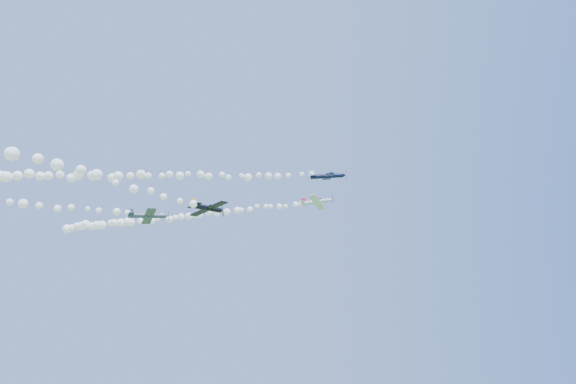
{
  "coord_description": "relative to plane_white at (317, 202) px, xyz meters",
  "views": [
    {
      "loc": [
        -4.45,
        -96.36,
        19.95
      ],
      "look_at": [
        2.32,
        -6.02,
        47.75
      ],
      "focal_mm": 30.0,
      "sensor_mm": 36.0,
      "label": 1
    }
  ],
  "objects": [
    {
      "name": "smoke_trail_white",
      "position": [
        -35.34,
        15.92,
        -0.31
      ],
      "size": [
        66.63,
        31.6,
        3.28
      ],
      "primitive_type": null,
      "color": "white"
    },
    {
      "name": "plane_grey",
      "position": [
        -33.44,
        -20.55,
        -9.14
      ],
      "size": [
        7.35,
        7.76,
        2.09
      ],
      "rotation": [
        -0.15,
        -0.08,
        0.34
      ],
      "color": "#3E4B5A"
    },
    {
      "name": "plane_black",
      "position": [
        -21.9,
        -30.96,
        -10.31
      ],
      "size": [
        6.49,
        6.37,
        2.03
      ],
      "rotation": [
        -0.16,
        -0.08,
        0.87
      ],
      "color": "black"
    },
    {
      "name": "smoke_trail_navy",
      "position": [
        -41.43,
        -9.2,
        2.18
      ],
      "size": [
        79.81,
        7.16,
        3.13
      ],
      "primitive_type": null,
      "color": "white"
    },
    {
      "name": "plane_white",
      "position": [
        0.0,
        0.0,
        0.0
      ],
      "size": [
        7.74,
        8.14,
        2.17
      ],
      "rotation": [
        -0.15,
        -0.03,
        -0.42
      ],
      "color": "white"
    },
    {
      "name": "plane_navy",
      "position": [
        0.88,
        -11.51,
        2.4
      ],
      "size": [
        8.2,
        8.4,
        2.32
      ],
      "rotation": [
        0.17,
        -0.07,
        -0.05
      ],
      "color": "#0C1235"
    }
  ]
}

